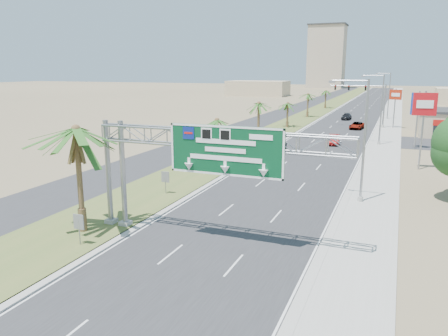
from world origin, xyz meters
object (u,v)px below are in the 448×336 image
car_mid_lane (334,140)px  pole_sign_red_near (424,108)px  pole_sign_blue (418,106)px  signal_mast (373,102)px  car_left_lane (276,147)px  car_far (347,117)px  palm_near (76,130)px  pole_sign_red_far (395,97)px  sign_gantry (204,147)px  car_right_lane (357,126)px

car_mid_lane → pole_sign_red_near: pole_sign_red_near is taller
pole_sign_blue → signal_mast: bearing=108.4°
car_left_lane → car_far: car_left_lane is taller
palm_near → pole_sign_red_far: palm_near is taller
sign_gantry → signal_mast: 62.37m
sign_gantry → signal_mast: signal_mast is taller
sign_gantry → palm_near: (-8.14, -1.93, 0.87)m
palm_near → car_right_lane: palm_near is taller
car_mid_lane → car_left_lane: bearing=-129.2°
signal_mast → car_right_lane: signal_mast is taller
sign_gantry → pole_sign_blue: 42.99m
sign_gantry → palm_near: palm_near is taller
car_mid_lane → palm_near: bearing=-109.1°
sign_gantry → pole_sign_red_near: (13.41, 27.08, 0.59)m
palm_near → signal_mast: bearing=77.3°
palm_near → pole_sign_red_near: (21.55, 29.01, -0.28)m
car_mid_lane → car_far: 33.60m
sign_gantry → car_right_lane: (3.94, 58.62, -5.41)m
car_right_lane → pole_sign_red_far: (6.12, 3.75, 5.04)m
car_mid_lane → pole_sign_red_near: (10.96, -13.04, 5.93)m
palm_near → pole_sign_red_far: (18.20, 64.29, -1.24)m
signal_mast → car_far: signal_mast is taller
pole_sign_red_near → pole_sign_blue: bearing=90.5°
car_mid_lane → car_right_lane: size_ratio=0.94×
signal_mast → car_mid_lane: 22.63m
sign_gantry → palm_near: bearing=-166.7°
car_left_lane → sign_gantry: bearing=-75.5°
sign_gantry → car_left_lane: size_ratio=3.73×
pole_sign_red_near → pole_sign_red_far: 35.46m
car_mid_lane → pole_sign_red_near: bearing=-54.9°
pole_sign_red_near → pole_sign_red_far: bearing=95.4°
sign_gantry → car_right_lane: size_ratio=3.59×
palm_near → pole_sign_red_far: bearing=74.2°
pole_sign_blue → car_mid_lane: bearing=-176.0°
pole_sign_red_near → signal_mast: bearing=101.6°
signal_mast → pole_sign_red_near: bearing=-78.4°
palm_near → signal_mast: palm_near is taller
palm_near → car_left_lane: bearing=82.5°
car_mid_lane → car_far: (-2.07, 33.54, -0.07)m
car_right_lane → car_far: size_ratio=1.04×
car_right_lane → pole_sign_blue: 20.71m
signal_mast → pole_sign_red_far: bearing=4.8°
car_mid_lane → pole_sign_blue: pole_sign_blue is taller
palm_near → car_far: size_ratio=1.85×
pole_sign_blue → palm_near: bearing=-116.6°
sign_gantry → car_left_lane: bearing=97.0°
car_far → pole_sign_red_far: size_ratio=0.62×
pole_sign_red_near → pole_sign_red_far: size_ratio=1.17×
signal_mast → car_far: bearing=116.7°
sign_gantry → palm_near: 8.41m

